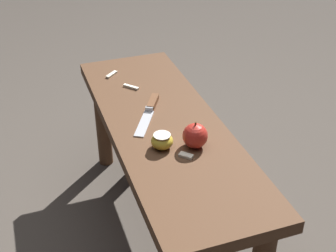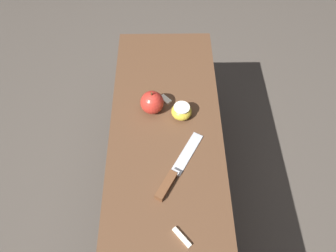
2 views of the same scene
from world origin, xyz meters
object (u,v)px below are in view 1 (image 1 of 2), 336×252
object	(u,v)px
apple_whole	(195,136)
wooden_bench	(165,146)
knife	(150,109)
apple_cut	(162,141)

from	to	relation	value
apple_whole	wooden_bench	bearing A→B (deg)	-163.88
knife	apple_whole	world-z (taller)	apple_whole
knife	apple_whole	xyz separation A→B (m)	(0.24, 0.06, 0.03)
wooden_bench	apple_cut	bearing A→B (deg)	-22.40
wooden_bench	apple_cut	xyz separation A→B (m)	(0.12, -0.05, 0.11)
apple_whole	apple_cut	world-z (taller)	apple_whole
wooden_bench	apple_cut	world-z (taller)	apple_cut
apple_whole	apple_cut	xyz separation A→B (m)	(-0.03, -0.09, -0.01)
wooden_bench	apple_whole	bearing A→B (deg)	16.12
knife	apple_whole	bearing A→B (deg)	44.66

